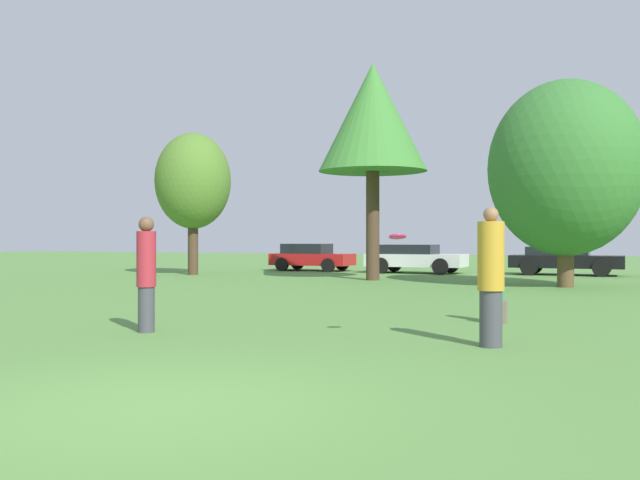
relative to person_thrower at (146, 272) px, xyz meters
The scene contains 11 objects.
ground_plane 5.16m from the person_thrower, 53.13° to the right, with size 120.00×120.00×0.00m, color #54843D.
person_thrower is the anchor object (origin of this frame).
person_catcher 5.40m from the person_thrower, ahead, with size 0.37×0.37×1.95m.
frisbee 4.10m from the person_thrower, ahead, with size 0.26×0.25×0.10m.
bystander_sitting 6.13m from the person_thrower, 33.88° to the left, with size 0.39×0.32×1.11m.
tree_0 18.23m from the person_thrower, 119.65° to the left, with size 3.16×3.16×5.94m.
tree_1 15.61m from the person_thrower, 93.00° to the left, with size 3.96×3.96×7.92m.
tree_2 14.95m from the person_thrower, 66.35° to the left, with size 4.74×4.74×6.45m.
parked_car_red 21.67m from the person_thrower, 105.33° to the left, with size 3.90×2.02×1.27m.
parked_car_white 20.42m from the person_thrower, 91.70° to the left, with size 4.33×2.18×1.25m.
parked_car_black 21.80m from the person_thrower, 75.16° to the left, with size 4.54×2.07×1.18m.
Camera 1 is at (3.66, -5.27, 1.51)m, focal length 38.85 mm.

